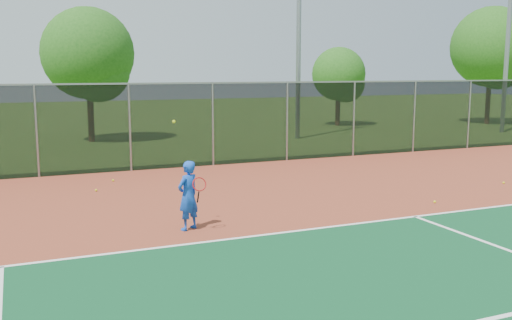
{
  "coord_description": "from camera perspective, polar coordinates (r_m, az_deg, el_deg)",
  "views": [
    {
      "loc": [
        -6.61,
        -7.63,
        3.46
      ],
      "look_at": [
        -1.26,
        5.0,
        1.3
      ],
      "focal_mm": 40.0,
      "sensor_mm": 36.0,
      "label": 1
    }
  ],
  "objects": [
    {
      "name": "ground",
      "position": [
        10.67,
        17.23,
        -10.38
      ],
      "size": [
        120.0,
        120.0,
        0.0
      ],
      "primitive_type": "plane",
      "color": "#3A631C",
      "rests_on": "ground"
    },
    {
      "name": "court_apron",
      "position": [
        12.18,
        11.12,
        -7.68
      ],
      "size": [
        30.0,
        20.0,
        0.02
      ],
      "primitive_type": "cube",
      "color": "brown",
      "rests_on": "ground"
    },
    {
      "name": "fence_back",
      "position": [
        20.8,
        -4.34,
        3.69
      ],
      "size": [
        30.0,
        0.06,
        3.03
      ],
      "color": "black",
      "rests_on": "court_apron"
    },
    {
      "name": "tennis_player",
      "position": [
        12.44,
        -6.8,
        -3.53
      ],
      "size": [
        0.66,
        0.71,
        2.4
      ],
      "color": "blue",
      "rests_on": "court_apron"
    },
    {
      "name": "practice_ball_0",
      "position": [
        15.69,
        17.44,
        -4.01
      ],
      "size": [
        0.07,
        0.07,
        0.07
      ],
      "primitive_type": "sphere",
      "color": "#D1D819",
      "rests_on": "court_apron"
    },
    {
      "name": "practice_ball_2",
      "position": [
        19.06,
        23.52,
        -2.1
      ],
      "size": [
        0.07,
        0.07,
        0.07
      ],
      "primitive_type": "sphere",
      "color": "#D1D819",
      "rests_on": "court_apron"
    },
    {
      "name": "practice_ball_3",
      "position": [
        18.4,
        -14.1,
        -1.99
      ],
      "size": [
        0.07,
        0.07,
        0.07
      ],
      "primitive_type": "sphere",
      "color": "#D1D819",
      "rests_on": "court_apron"
    },
    {
      "name": "practice_ball_4",
      "position": [
        17.03,
        -15.69,
        -2.93
      ],
      "size": [
        0.07,
        0.07,
        0.07
      ],
      "primitive_type": "sphere",
      "color": "#D1D819",
      "rests_on": "court_apron"
    },
    {
      "name": "floodlight_n",
      "position": [
        29.41,
        4.32,
        15.01
      ],
      "size": [
        0.9,
        0.4,
        11.63
      ],
      "color": "gray",
      "rests_on": "ground"
    },
    {
      "name": "floodlight_ne",
      "position": [
        35.13,
        24.03,
        13.29
      ],
      "size": [
        0.9,
        0.4,
        11.63
      ],
      "color": "gray",
      "rests_on": "ground"
    },
    {
      "name": "tree_back_left",
      "position": [
        28.95,
        -16.22,
        9.8
      ],
      "size": [
        4.42,
        4.42,
        6.49
      ],
      "color": "#3A2915",
      "rests_on": "ground"
    },
    {
      "name": "tree_back_mid",
      "position": [
        36.53,
        8.44,
        8.26
      ],
      "size": [
        3.35,
        3.35,
        4.93
      ],
      "color": "#3A2915",
      "rests_on": "ground"
    },
    {
      "name": "tree_back_right",
      "position": [
        40.24,
        22.63,
        10.07
      ],
      "size": [
        5.13,
        5.13,
        7.53
      ],
      "color": "#3A2915",
      "rests_on": "ground"
    }
  ]
}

